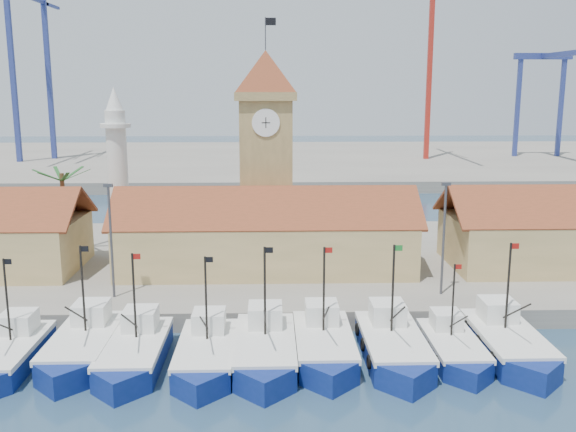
{
  "coord_description": "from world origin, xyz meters",
  "views": [
    {
      "loc": [
        0.35,
        -36.71,
        17.79
      ],
      "look_at": [
        1.91,
        18.0,
        6.73
      ],
      "focal_mm": 40.0,
      "sensor_mm": 36.0,
      "label": 1
    }
  ],
  "objects_px": {
    "boat_0": "(6,357)",
    "minaret": "(118,168)",
    "boat_4": "(265,353)",
    "clock_tower": "(266,147)"
  },
  "relations": [
    {
      "from": "boat_0",
      "to": "minaret",
      "type": "height_order",
      "value": "minaret"
    },
    {
      "from": "boat_4",
      "to": "boat_0",
      "type": "bearing_deg",
      "value": -179.68
    },
    {
      "from": "boat_4",
      "to": "minaret",
      "type": "xyz_separation_m",
      "value": [
        -14.98,
        25.68,
        8.89
      ]
    },
    {
      "from": "boat_4",
      "to": "minaret",
      "type": "distance_m",
      "value": 31.03
    },
    {
      "from": "minaret",
      "to": "boat_4",
      "type": "bearing_deg",
      "value": -59.74
    },
    {
      "from": "boat_4",
      "to": "clock_tower",
      "type": "bearing_deg",
      "value": 89.95
    },
    {
      "from": "boat_4",
      "to": "minaret",
      "type": "height_order",
      "value": "minaret"
    },
    {
      "from": "boat_4",
      "to": "clock_tower",
      "type": "xyz_separation_m",
      "value": [
        0.02,
        23.67,
        11.12
      ]
    },
    {
      "from": "boat_0",
      "to": "boat_4",
      "type": "height_order",
      "value": "boat_4"
    },
    {
      "from": "boat_0",
      "to": "clock_tower",
      "type": "bearing_deg",
      "value": 55.02
    }
  ]
}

